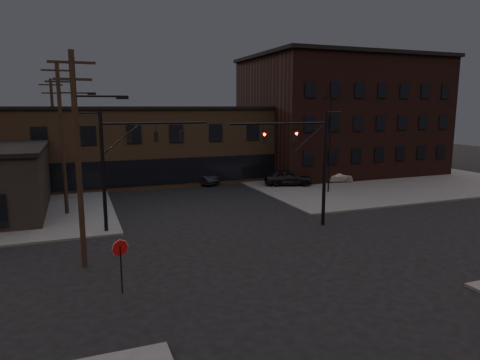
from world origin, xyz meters
name	(u,v)px	position (x,y,z in m)	size (l,w,h in m)	color
ground	(266,257)	(0.00, 0.00, 0.00)	(140.00, 140.00, 0.00)	black
sidewalk_ne	(356,175)	(22.00, 22.00, 0.07)	(30.00, 30.00, 0.15)	#474744
building_row	(165,144)	(0.00, 28.00, 4.00)	(40.00, 12.00, 8.00)	brown
building_right	(339,117)	(22.00, 26.00, 7.00)	(22.00, 16.00, 14.00)	black
traffic_signal_near	(311,156)	(5.36, 4.50, 4.93)	(7.12, 0.24, 8.00)	black
traffic_signal_far	(123,157)	(-6.72, 8.00, 5.01)	(7.12, 0.24, 8.00)	black
stop_sign	(120,254)	(-8.00, -1.99, 1.84)	(0.72, 0.33, 2.48)	black
utility_pole_near	(79,155)	(-9.43, 2.00, 5.87)	(3.70, 0.28, 11.00)	black
utility_pole_mid	(63,136)	(-10.44, 14.00, 6.13)	(3.70, 0.28, 11.50)	black
utility_pole_far	(54,132)	(-11.50, 26.00, 5.78)	(2.20, 0.28, 11.00)	black
lot_light_a	(330,136)	(13.00, 14.00, 5.51)	(1.50, 0.28, 9.14)	black
lot_light_b	(352,132)	(19.00, 19.00, 5.51)	(1.50, 0.28, 9.14)	black
parked_car_lot_a	(288,177)	(10.95, 18.46, 1.00)	(2.00, 4.96, 1.69)	black
parked_car_lot_b	(334,176)	(16.72, 18.62, 0.75)	(1.68, 4.14, 1.20)	silver
car_crossing	(200,176)	(2.90, 23.51, 0.81)	(1.71, 4.90, 1.62)	black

